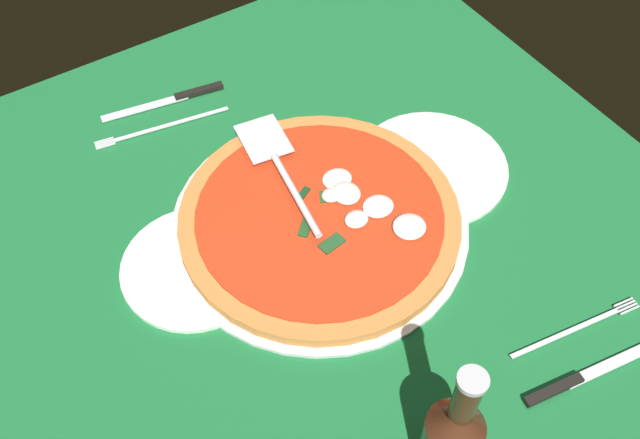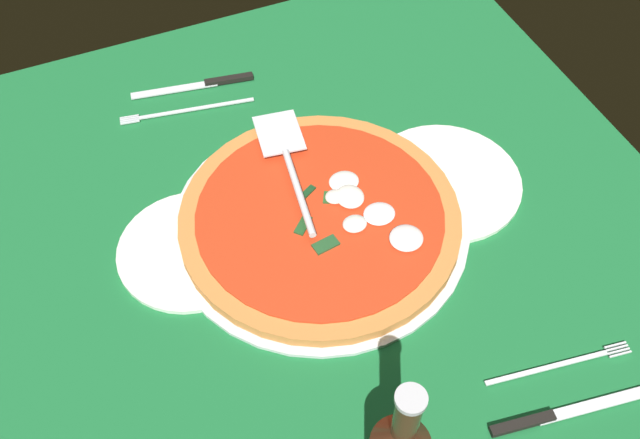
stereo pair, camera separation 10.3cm
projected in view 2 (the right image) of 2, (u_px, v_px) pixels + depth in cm
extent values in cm
cube|color=#186430|center=(320.00, 228.00, 104.74)|extent=(100.48, 100.48, 0.80)
cube|color=silver|center=(40.00, 389.00, 89.15)|extent=(6.28, 6.28, 0.10)
cube|color=silver|center=(23.00, 307.00, 96.24)|extent=(6.28, 6.28, 0.10)
cube|color=silver|center=(8.00, 236.00, 103.34)|extent=(6.28, 6.28, 0.10)
cube|color=silver|center=(104.00, 415.00, 87.13)|extent=(6.28, 6.28, 0.10)
cube|color=silver|center=(81.00, 329.00, 94.22)|extent=(6.28, 6.28, 0.10)
cube|color=silver|center=(62.00, 255.00, 101.32)|extent=(6.28, 6.28, 0.10)
cube|color=silver|center=(45.00, 191.00, 108.41)|extent=(6.28, 6.28, 0.10)
cube|color=silver|center=(30.00, 135.00, 115.50)|extent=(6.28, 6.28, 0.10)
cube|color=silver|center=(17.00, 85.00, 122.59)|extent=(6.28, 6.28, 0.10)
cube|color=silver|center=(142.00, 352.00, 92.20)|extent=(6.28, 6.28, 0.10)
cube|color=silver|center=(118.00, 275.00, 99.30)|extent=(6.28, 6.28, 0.10)
cube|color=silver|center=(97.00, 209.00, 106.39)|extent=(6.28, 6.28, 0.10)
cube|color=silver|center=(78.00, 150.00, 113.48)|extent=(6.28, 6.28, 0.10)
cube|color=silver|center=(62.00, 98.00, 120.57)|extent=(6.28, 6.28, 0.10)
cube|color=silver|center=(205.00, 377.00, 90.18)|extent=(6.28, 6.28, 0.10)
cube|color=silver|center=(176.00, 296.00, 97.27)|extent=(6.28, 6.28, 0.10)
cube|color=silver|center=(151.00, 227.00, 104.37)|extent=(6.28, 6.28, 0.10)
cube|color=silver|center=(129.00, 166.00, 111.46)|extent=(6.28, 6.28, 0.10)
cube|color=silver|center=(109.00, 113.00, 118.55)|extent=(6.28, 6.28, 0.10)
cube|color=silver|center=(92.00, 65.00, 125.64)|extent=(6.28, 6.28, 0.10)
cube|color=silver|center=(272.00, 402.00, 88.16)|extent=(6.28, 6.28, 0.10)
cube|color=silver|center=(237.00, 318.00, 95.25)|extent=(6.28, 6.28, 0.10)
cube|color=silver|center=(207.00, 245.00, 102.35)|extent=(6.28, 6.28, 0.10)
cube|color=silver|center=(181.00, 182.00, 109.44)|extent=(6.28, 6.28, 0.10)
cube|color=silver|center=(158.00, 127.00, 116.53)|extent=(6.28, 6.28, 0.10)
cube|color=silver|center=(137.00, 78.00, 123.62)|extent=(6.28, 6.28, 0.10)
cube|color=silver|center=(341.00, 428.00, 86.14)|extent=(6.28, 6.28, 0.10)
cube|color=silver|center=(300.00, 341.00, 93.23)|extent=(6.28, 6.28, 0.10)
cube|color=silver|center=(265.00, 265.00, 100.33)|extent=(6.28, 6.28, 0.10)
cube|color=silver|center=(235.00, 200.00, 107.42)|extent=(6.28, 6.28, 0.10)
cube|color=silver|center=(208.00, 142.00, 114.51)|extent=(6.28, 6.28, 0.10)
cube|color=silver|center=(185.00, 91.00, 121.60)|extent=(6.28, 6.28, 0.10)
cube|color=silver|center=(164.00, 46.00, 128.69)|extent=(6.28, 6.28, 0.10)
cube|color=silver|center=(367.00, 364.00, 91.21)|extent=(6.28, 6.28, 0.10)
cube|color=silver|center=(326.00, 285.00, 98.31)|extent=(6.28, 6.28, 0.10)
cube|color=silver|center=(291.00, 217.00, 105.40)|extent=(6.28, 6.28, 0.10)
cube|color=silver|center=(260.00, 158.00, 112.49)|extent=(6.28, 6.28, 0.10)
cube|color=silver|center=(233.00, 105.00, 119.58)|extent=(6.28, 6.28, 0.10)
cube|color=silver|center=(209.00, 59.00, 126.67)|extent=(6.28, 6.28, 0.10)
cube|color=silver|center=(436.00, 389.00, 89.19)|extent=(6.28, 6.28, 0.10)
cube|color=silver|center=(389.00, 307.00, 96.28)|extent=(6.28, 6.28, 0.10)
cube|color=silver|center=(349.00, 236.00, 103.38)|extent=(6.28, 6.28, 0.10)
cube|color=silver|center=(314.00, 174.00, 110.47)|extent=(6.28, 6.28, 0.10)
cube|color=silver|center=(283.00, 120.00, 117.56)|extent=(6.28, 6.28, 0.10)
cube|color=silver|center=(256.00, 71.00, 124.65)|extent=(6.28, 6.28, 0.10)
cube|color=silver|center=(232.00, 28.00, 131.74)|extent=(6.28, 6.28, 0.10)
cube|color=silver|center=(509.00, 415.00, 87.17)|extent=(6.28, 6.28, 0.10)
cube|color=silver|center=(455.00, 329.00, 94.26)|extent=(6.28, 6.28, 0.10)
cube|color=silver|center=(410.00, 255.00, 101.36)|extent=(6.28, 6.28, 0.10)
cube|color=silver|center=(370.00, 191.00, 108.45)|extent=(6.28, 6.28, 0.10)
cube|color=silver|center=(335.00, 134.00, 115.54)|extent=(6.28, 6.28, 0.10)
cube|color=silver|center=(305.00, 85.00, 122.63)|extent=(6.28, 6.28, 0.10)
cube|color=silver|center=(277.00, 40.00, 129.72)|extent=(6.28, 6.28, 0.10)
cube|color=silver|center=(524.00, 352.00, 92.24)|extent=(6.28, 6.28, 0.10)
cube|color=silver|center=(473.00, 275.00, 99.34)|extent=(6.28, 6.28, 0.10)
cube|color=silver|center=(428.00, 208.00, 106.43)|extent=(6.28, 6.28, 0.10)
cube|color=silver|center=(389.00, 150.00, 113.52)|extent=(6.28, 6.28, 0.10)
cube|color=silver|center=(355.00, 98.00, 120.61)|extent=(6.28, 6.28, 0.10)
cube|color=silver|center=(324.00, 52.00, 127.70)|extent=(6.28, 6.28, 0.10)
cube|color=silver|center=(297.00, 11.00, 134.79)|extent=(6.28, 6.28, 0.10)
cube|color=silver|center=(596.00, 376.00, 90.22)|extent=(6.28, 6.28, 0.10)
cube|color=silver|center=(539.00, 296.00, 97.32)|extent=(6.28, 6.28, 0.10)
cube|color=silver|center=(489.00, 226.00, 104.41)|extent=(6.28, 6.28, 0.10)
cube|color=silver|center=(445.00, 166.00, 111.50)|extent=(6.28, 6.28, 0.10)
cube|color=silver|center=(407.00, 112.00, 118.59)|extent=(6.28, 6.28, 0.10)
cube|color=silver|center=(373.00, 65.00, 125.68)|extent=(6.28, 6.28, 0.10)
cube|color=silver|center=(342.00, 23.00, 132.77)|extent=(6.28, 6.28, 0.10)
cube|color=silver|center=(607.00, 317.00, 95.29)|extent=(6.28, 6.28, 0.10)
cube|color=silver|center=(552.00, 245.00, 102.39)|extent=(6.28, 6.28, 0.10)
cube|color=silver|center=(503.00, 182.00, 109.48)|extent=(6.28, 6.28, 0.10)
cube|color=silver|center=(461.00, 127.00, 116.57)|extent=(6.28, 6.28, 0.10)
cube|color=silver|center=(423.00, 78.00, 123.66)|extent=(6.28, 6.28, 0.10)
cube|color=silver|center=(389.00, 34.00, 130.75)|extent=(6.28, 6.28, 0.10)
cube|color=silver|center=(617.00, 265.00, 100.37)|extent=(6.28, 6.28, 0.10)
cube|color=silver|center=(563.00, 199.00, 107.46)|extent=(6.28, 6.28, 0.10)
cube|color=silver|center=(516.00, 142.00, 114.55)|extent=(6.28, 6.28, 0.10)
cube|color=silver|center=(475.00, 91.00, 121.64)|extent=(6.28, 6.28, 0.10)
cube|color=silver|center=(438.00, 46.00, 128.73)|extent=(6.28, 6.28, 0.10)
cube|color=silver|center=(405.00, 6.00, 135.82)|extent=(6.28, 6.28, 0.10)
cube|color=silver|center=(626.00, 217.00, 105.44)|extent=(6.28, 6.28, 0.10)
cube|color=silver|center=(574.00, 157.00, 112.53)|extent=(6.28, 6.28, 0.10)
cube|color=silver|center=(528.00, 105.00, 119.62)|extent=(6.28, 6.28, 0.10)
cube|color=silver|center=(488.00, 58.00, 126.71)|extent=(6.28, 6.28, 0.10)
cube|color=silver|center=(451.00, 17.00, 133.80)|extent=(6.28, 6.28, 0.10)
cube|color=silver|center=(634.00, 174.00, 110.51)|extent=(6.28, 6.28, 0.10)
cube|color=silver|center=(583.00, 119.00, 117.60)|extent=(6.28, 6.28, 0.10)
cube|color=silver|center=(539.00, 71.00, 124.69)|extent=(6.28, 6.28, 0.10)
cube|color=silver|center=(500.00, 28.00, 131.78)|extent=(6.28, 6.28, 0.10)
cylinder|color=silver|center=(320.00, 226.00, 103.83)|extent=(41.82, 41.82, 0.89)
cylinder|color=silver|center=(191.00, 250.00, 101.17)|extent=(20.10, 20.10, 1.00)
cylinder|color=white|center=(445.00, 183.00, 108.61)|extent=(22.67, 22.67, 1.00)
cylinder|color=#C77938|center=(320.00, 220.00, 102.82)|extent=(39.36, 39.36, 1.66)
cylinder|color=red|center=(320.00, 216.00, 102.05)|extent=(34.60, 34.60, 0.30)
ellipsoid|color=white|center=(350.00, 196.00, 103.13)|extent=(3.97, 4.35, 1.34)
ellipsoid|color=white|center=(344.00, 181.00, 105.09)|extent=(4.37, 3.88, 0.97)
ellipsoid|color=white|center=(379.00, 214.00, 101.50)|extent=(4.47, 4.01, 0.93)
ellipsoid|color=white|center=(406.00, 238.00, 98.72)|extent=(4.63, 4.48, 1.29)
ellipsoid|color=silver|center=(355.00, 224.00, 100.27)|extent=(3.41, 2.97, 1.18)
ellipsoid|color=white|center=(335.00, 196.00, 103.30)|extent=(2.91, 2.58, 1.07)
cube|color=#153D1D|center=(305.00, 193.00, 104.25)|extent=(2.60, 2.02, 0.30)
cube|color=#225124|center=(327.00, 197.00, 103.70)|extent=(1.83, 2.28, 0.30)
cube|color=#1E4D23|center=(303.00, 225.00, 100.69)|extent=(3.34, 3.26, 0.30)
cube|color=#214D26|center=(326.00, 245.00, 98.66)|extent=(3.70, 2.34, 0.30)
cube|color=silver|center=(279.00, 133.00, 109.60)|extent=(7.57, 9.19, 0.30)
cylinder|color=silver|center=(299.00, 191.00, 102.17)|extent=(3.25, 15.72, 1.00)
cube|color=white|center=(557.00, 391.00, 88.66)|extent=(22.19, 15.86, 0.60)
cube|color=silver|center=(547.00, 368.00, 90.06)|extent=(16.08, 2.92, 0.25)
cube|color=silver|center=(620.00, 354.00, 91.20)|extent=(3.00, 0.65, 0.25)
cube|color=silver|center=(619.00, 351.00, 91.46)|extent=(3.00, 0.65, 0.25)
cube|color=silver|center=(617.00, 348.00, 91.72)|extent=(3.00, 0.65, 0.25)
cube|color=silver|center=(615.00, 345.00, 91.98)|extent=(3.00, 0.65, 0.25)
cube|color=black|center=(523.00, 424.00, 85.42)|extent=(8.04, 2.33, 0.80)
cube|color=silver|center=(592.00, 406.00, 87.06)|extent=(13.97, 3.39, 0.25)
cube|color=white|center=(195.00, 99.00, 119.93)|extent=(19.05, 14.58, 0.60)
cube|color=silver|center=(197.00, 108.00, 118.01)|extent=(18.21, 3.66, 0.25)
cube|color=silver|center=(129.00, 117.00, 116.85)|extent=(2.99, 0.72, 0.25)
cube|color=silver|center=(130.00, 119.00, 116.59)|extent=(2.99, 0.72, 0.25)
cube|color=silver|center=(130.00, 121.00, 116.32)|extent=(2.99, 0.72, 0.25)
cube|color=silver|center=(130.00, 122.00, 116.06)|extent=(2.99, 0.72, 0.25)
cube|color=black|center=(229.00, 79.00, 121.85)|extent=(8.12, 2.53, 0.80)
cube|color=silver|center=(174.00, 89.00, 120.75)|extent=(14.10, 3.73, 0.25)
cone|color=#422113|center=(402.00, 437.00, 71.95)|extent=(6.28, 6.28, 3.37)
cylinder|color=#422113|center=(407.00, 416.00, 67.93)|extent=(2.62, 2.62, 6.84)
cylinder|color=#B7B7BC|center=(411.00, 399.00, 64.99)|extent=(3.01, 3.01, 0.60)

